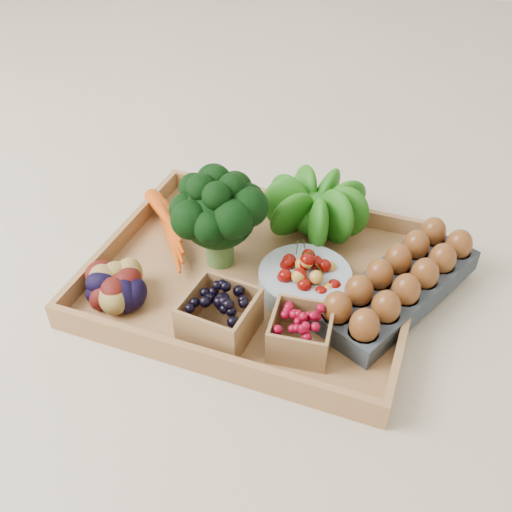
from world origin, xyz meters
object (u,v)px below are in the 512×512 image
(broccoli, at_px, (219,232))
(egg_carton, at_px, (399,289))
(cherry_bowl, at_px, (305,282))
(tray, at_px, (256,279))

(broccoli, distance_m, egg_carton, 0.32)
(broccoli, xyz_separation_m, egg_carton, (0.32, 0.01, -0.05))
(cherry_bowl, xyz_separation_m, egg_carton, (0.15, 0.04, -0.00))
(tray, relative_size, egg_carton, 1.67)
(tray, distance_m, egg_carton, 0.25)
(broccoli, height_order, egg_carton, broccoli)
(tray, xyz_separation_m, egg_carton, (0.25, 0.03, 0.03))
(broccoli, xyz_separation_m, cherry_bowl, (0.17, -0.02, -0.05))
(broccoli, bearing_deg, tray, -11.66)
(broccoli, height_order, cherry_bowl, broccoli)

